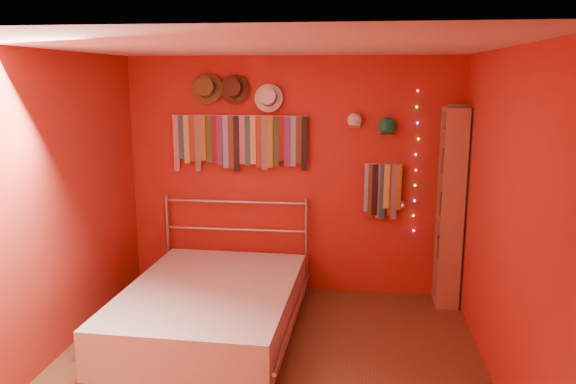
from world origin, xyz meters
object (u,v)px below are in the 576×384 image
at_px(reading_lamp, 403,205).
at_px(bookshelf, 455,207).
at_px(bed, 211,308).
at_px(tie_rack, 239,140).

relative_size(reading_lamp, bookshelf, 0.14).
relative_size(bookshelf, bed, 0.93).
bearing_deg(reading_lamp, bed, -151.02).
xyz_separation_m(bookshelf, bed, (-2.26, -0.96, -0.78)).
bearing_deg(bookshelf, bed, -156.93).
bearing_deg(tie_rack, reading_lamp, -4.99).
height_order(tie_rack, bed, tie_rack).
distance_m(reading_lamp, bookshelf, 0.51).
bearing_deg(bed, reading_lamp, 30.56).
relative_size(reading_lamp, bed, 0.13).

